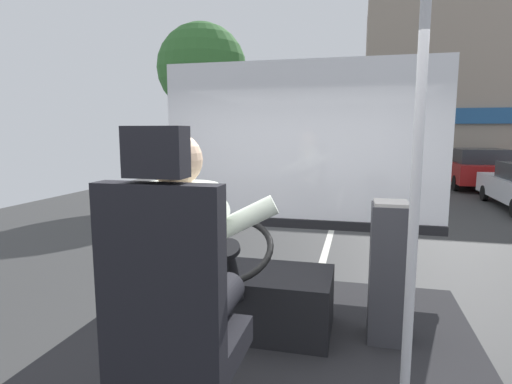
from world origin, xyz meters
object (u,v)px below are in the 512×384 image
parked_car_red (476,167)px  fare_box (388,272)px  driver_seat (174,322)px  handrail_pole (416,185)px  bus_driver (184,260)px  steering_console (249,297)px

parked_car_red → fare_box: bearing=-105.8°
driver_seat → handrail_pole: 1.16m
bus_driver → steering_console: (-0.00, 1.06, -0.58)m
driver_seat → parked_car_red: size_ratio=0.31×
steering_console → handrail_pole: handrail_pole is taller
bus_driver → handrail_pole: bearing=19.8°
bus_driver → handrail_pole: (0.93, 0.34, 0.30)m
steering_console → driver_seat: bearing=-90.0°
driver_seat → bus_driver: size_ratio=1.61×
driver_seat → fare_box: 1.53m
handrail_pole → fare_box: bearing=92.6°
driver_seat → parked_car_red: bearing=72.4°
driver_seat → fare_box: size_ratio=1.49×
parked_car_red → bus_driver: bearing=-107.7°
bus_driver → fare_box: bus_driver is taller
bus_driver → driver_seat: bearing=-90.0°
steering_console → fare_box: size_ratio=1.22×
handrail_pole → parked_car_red: bearing=75.1°
bus_driver → parked_car_red: size_ratio=0.19×
driver_seat → steering_console: 1.22m
fare_box → steering_console: bearing=-175.6°
bus_driver → steering_console: bus_driver is taller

